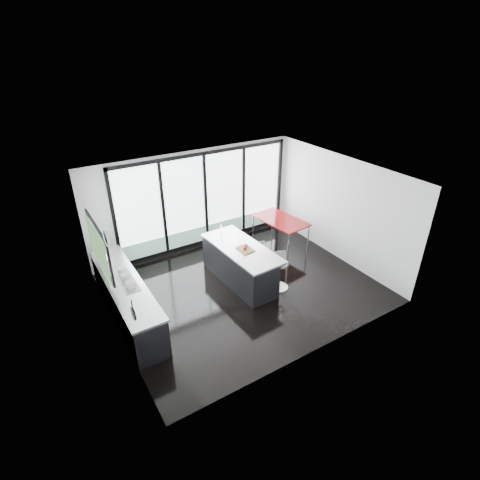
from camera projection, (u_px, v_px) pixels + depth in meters
floor at (243, 287)px, 9.12m from camera, size 6.00×5.00×0.00m
ceiling at (244, 178)px, 7.78m from camera, size 6.00×5.00×0.00m
wall_back at (204, 203)px, 10.48m from camera, size 6.00×0.09×2.80m
wall_front at (319, 294)px, 6.59m from camera, size 6.00×0.00×2.80m
wall_left at (105, 262)px, 7.20m from camera, size 0.26×5.00×2.80m
wall_right at (339, 209)px, 9.84m from camera, size 0.00×5.00×2.80m
counter_cabinets at (127, 299)px, 7.96m from camera, size 0.69×3.24×1.36m
island at (239, 264)px, 9.16m from camera, size 1.07×2.33×1.22m
bar_stool_near at (279, 275)px, 8.94m from camera, size 0.59×0.59×0.72m
bar_stool_far at (259, 262)px, 9.51m from camera, size 0.53×0.53×0.66m
red_table at (280, 233)px, 10.77m from camera, size 1.08×1.66×0.84m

